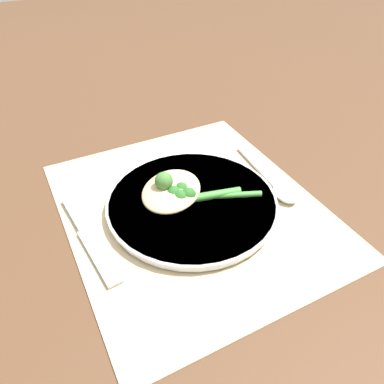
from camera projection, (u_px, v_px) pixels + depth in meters
name	position (u px, v px, depth m)	size (l,w,h in m)	color
ground_plane	(192.00, 209.00, 0.56)	(3.00, 3.00, 0.00)	brown
placemat	(192.00, 208.00, 0.56)	(0.42, 0.36, 0.00)	#C6B289
plate	(192.00, 203.00, 0.55)	(0.25, 0.25, 0.01)	white
chicken_fillet	(171.00, 191.00, 0.55)	(0.13, 0.13, 0.02)	#DBBC89
pesto_dollop_primary	(164.00, 181.00, 0.54)	(0.03, 0.03, 0.03)	#477F38
broccoli_stalk_rear	(189.00, 196.00, 0.54)	(0.05, 0.11, 0.02)	green
broccoli_stalk_right	(195.00, 193.00, 0.55)	(0.07, 0.12, 0.02)	green
knife	(87.00, 236.00, 0.51)	(0.19, 0.04, 0.01)	silver
spoon	(278.00, 186.00, 0.59)	(0.17, 0.04, 0.01)	silver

